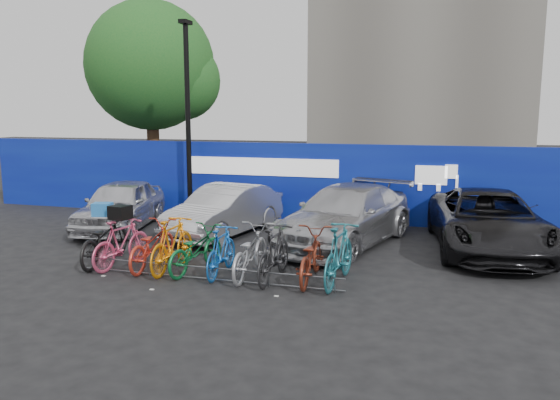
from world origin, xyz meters
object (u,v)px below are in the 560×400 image
at_px(car_1, 225,211).
at_px(car_2, 345,216).
at_px(bike_4, 195,250).
at_px(bike_6, 250,252).
at_px(tree, 156,69).
at_px(car_0, 121,205).
at_px(bike_0, 104,240).
at_px(bike_rack, 207,273).
at_px(bike_2, 152,245).
at_px(bike_7, 274,253).
at_px(bike_1, 122,243).
at_px(bike_5, 221,251).
at_px(car_3, 488,221).
at_px(bike_3, 172,245).
at_px(bike_9, 339,255).
at_px(lamppost, 188,115).
at_px(bike_8, 310,256).

distance_m(car_1, car_2, 3.36).
bearing_deg(bike_4, bike_6, -168.70).
distance_m(tree, car_0, 8.42).
xyz_separation_m(car_2, bike_0, (-4.88, -3.27, -0.20)).
distance_m(car_0, car_1, 3.17).
height_order(bike_rack, car_1, car_1).
distance_m(bike_2, bike_7, 2.81).
distance_m(bike_1, bike_5, 2.32).
bearing_deg(bike_5, tree, -58.12).
height_order(car_3, bike_4, car_3).
distance_m(bike_rack, bike_7, 1.40).
distance_m(car_2, bike_3, 4.62).
distance_m(bike_2, bike_6, 2.25).
distance_m(car_2, bike_2, 4.94).
distance_m(bike_0, bike_4, 2.24).
xyz_separation_m(car_1, bike_9, (3.78, -3.45, -0.08)).
bearing_deg(bike_5, bike_3, -2.93).
xyz_separation_m(lamppost, bike_6, (3.92, -5.47, -2.75)).
bearing_deg(car_0, car_1, -9.77).
relative_size(car_3, bike_5, 3.13).
height_order(tree, bike_6, tree).
distance_m(bike_rack, bike_8, 2.10).
height_order(car_3, bike_7, car_3).
relative_size(car_0, car_1, 1.01).
bearing_deg(car_0, lamppost, 49.52).
xyz_separation_m(car_2, bike_2, (-3.68, -3.29, -0.24)).
height_order(bike_rack, bike_0, bike_0).
xyz_separation_m(car_0, bike_2, (2.85, -3.32, -0.21)).
distance_m(tree, bike_2, 12.28).
xyz_separation_m(bike_7, bike_8, (0.71, 0.16, -0.04)).
bearing_deg(bike_8, car_2, -94.98).
xyz_separation_m(tree, bike_2, (5.25, -10.11, -4.56)).
bearing_deg(bike_3, bike_rack, 155.62).
bearing_deg(bike_9, lamppost, -38.28).
relative_size(bike_8, bike_9, 0.99).
xyz_separation_m(tree, bike_6, (7.50, -10.13, -4.55)).
xyz_separation_m(car_0, car_1, (3.17, 0.11, -0.03)).
bearing_deg(bike_6, bike_2, -0.34).
xyz_separation_m(car_0, bike_0, (1.64, -3.30, -0.17)).
bearing_deg(car_0, bike_3, -57.02).
relative_size(car_3, bike_8, 2.68).
xyz_separation_m(car_1, bike_2, (-0.32, -3.43, -0.18)).
bearing_deg(bike_9, bike_6, 4.98).
relative_size(car_0, bike_1, 2.35).
bearing_deg(car_3, car_2, 178.71).
bearing_deg(bike_1, bike_5, -169.14).
relative_size(bike_2, bike_5, 1.13).
height_order(tree, car_0, tree).
xyz_separation_m(bike_6, bike_9, (1.86, -0.01, 0.08)).
relative_size(car_3, bike_6, 2.67).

